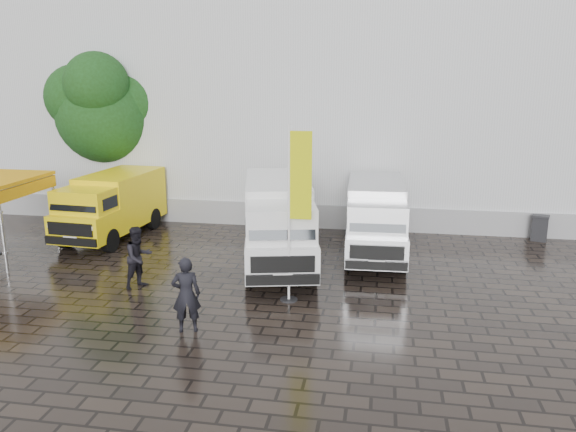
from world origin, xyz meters
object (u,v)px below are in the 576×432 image
Objects in this scene: person_front at (186,295)px; person_tent at (139,257)px; wheelie_bin at (540,228)px; van_yellow at (111,207)px; flagpole at (295,205)px; van_white at (278,224)px; van_silver at (375,220)px.

person_front is 3.61m from person_tent.
person_tent is (-13.27, -7.38, 0.45)m from wheelie_bin.
flagpole is at bearing -28.01° from van_yellow.
flagpole is 2.58× the size of person_front.
van_yellow is 1.07× the size of flagpole.
van_white reaches higher than van_silver.
van_yellow is 9.54m from person_front.
person_tent reaches higher than wheelie_bin.
van_white is 3.60m from van_silver.
wheelie_bin is at bearing -155.80° from person_front.
van_white is at bearing -21.39° from person_tent.
van_yellow is 5.96m from person_tent.
van_yellow is at bearing 150.86° from van_white.
wheelie_bin is (8.45, 7.63, -2.31)m from flagpole.
van_silver is 3.00× the size of person_front.
person_front is (-2.36, -2.40, -1.84)m from flagpole.
wheelie_bin is at bearing 12.83° from van_yellow.
van_yellow is 0.83× the size of van_white.
van_yellow is 9.78m from flagpole.
person_tent is at bearing -51.48° from van_yellow.
van_yellow is 16.80m from wheelie_bin.
van_silver is 1.16× the size of flagpole.
flagpole is (-2.13, -4.74, 1.54)m from van_silver.
person_front reaches higher than wheelie_bin.
van_white is at bearing -137.07° from wheelie_bin.
flagpole reaches higher than van_white.
van_white is 1.28× the size of flagpole.
van_silver is at bearing -137.94° from wheelie_bin.
van_silver is 6.99m from wheelie_bin.
van_white is at bearing 108.98° from flagpole.
person_front is at bearing -119.70° from wheelie_bin.
van_white is (7.09, -2.08, 0.16)m from van_yellow.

